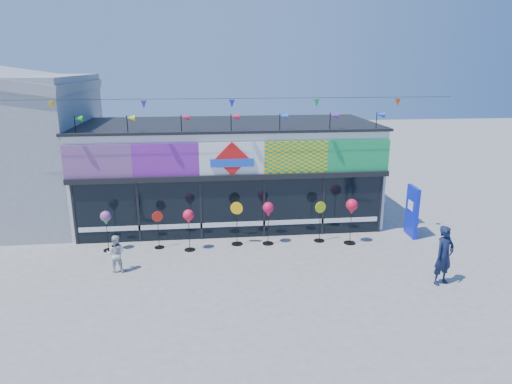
{
  "coord_description": "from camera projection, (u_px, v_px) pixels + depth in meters",
  "views": [
    {
      "loc": [
        -0.96,
        -13.03,
        6.44
      ],
      "look_at": [
        0.73,
        2.0,
        2.19
      ],
      "focal_mm": 32.0,
      "sensor_mm": 36.0,
      "label": 1
    }
  ],
  "objects": [
    {
      "name": "spinner_5",
      "position": [
        320.0,
        220.0,
        17.0
      ],
      "size": [
        0.43,
        0.4,
        1.55
      ],
      "color": "black",
      "rests_on": "ground"
    },
    {
      "name": "spinner_1",
      "position": [
        158.0,
        229.0,
        16.4
      ],
      "size": [
        0.38,
        0.35,
        1.39
      ],
      "color": "black",
      "rests_on": "ground"
    },
    {
      "name": "spinner_2",
      "position": [
        188.0,
        218.0,
        16.05
      ],
      "size": [
        0.39,
        0.39,
        1.53
      ],
      "color": "black",
      "rests_on": "ground"
    },
    {
      "name": "spinner_0",
      "position": [
        106.0,
        219.0,
        16.03
      ],
      "size": [
        0.38,
        0.38,
        1.49
      ],
      "color": "black",
      "rests_on": "ground"
    },
    {
      "name": "adult_man",
      "position": [
        444.0,
        255.0,
        13.65
      ],
      "size": [
        0.78,
        0.65,
        1.84
      ],
      "primitive_type": "imported",
      "rotation": [
        0.0,
        0.0,
        0.36
      ],
      "color": "#111A36",
      "rests_on": "ground"
    },
    {
      "name": "ground",
      "position": [
        240.0,
        277.0,
        14.31
      ],
      "size": [
        80.0,
        80.0,
        0.0
      ],
      "primitive_type": "plane",
      "color": "gray",
      "rests_on": "ground"
    },
    {
      "name": "spinner_3",
      "position": [
        237.0,
        222.0,
        16.68
      ],
      "size": [
        0.45,
        0.42,
        1.64
      ],
      "color": "black",
      "rests_on": "ground"
    },
    {
      "name": "spinner_4",
      "position": [
        268.0,
        211.0,
        16.6
      ],
      "size": [
        0.41,
        0.41,
        1.62
      ],
      "color": "black",
      "rests_on": "ground"
    },
    {
      "name": "child",
      "position": [
        116.0,
        253.0,
        14.56
      ],
      "size": [
        0.63,
        0.4,
        1.23
      ],
      "primitive_type": "imported",
      "rotation": [
        0.0,
        0.0,
        3.04
      ],
      "color": "silver",
      "rests_on": "ground"
    },
    {
      "name": "spinner_6",
      "position": [
        352.0,
        208.0,
        16.63
      ],
      "size": [
        0.44,
        0.44,
        1.72
      ],
      "color": "black",
      "rests_on": "ground"
    },
    {
      "name": "blue_sign",
      "position": [
        412.0,
        211.0,
        17.53
      ],
      "size": [
        0.21,
        0.99,
        1.96
      ],
      "rotation": [
        0.0,
        0.0,
        -0.06
      ],
      "color": "#0D1FCE",
      "rests_on": "ground"
    },
    {
      "name": "kite_shop",
      "position": [
        229.0,
        171.0,
        19.44
      ],
      "size": [
        16.0,
        5.7,
        5.31
      ],
      "color": "white",
      "rests_on": "ground"
    }
  ]
}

